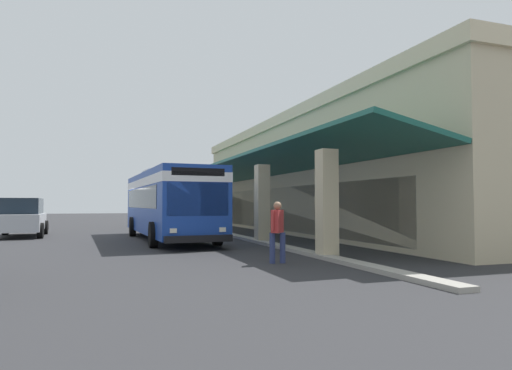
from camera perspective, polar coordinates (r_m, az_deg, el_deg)
ground at (r=26.97m, az=2.39°, el=-5.98°), size 120.00×120.00×0.00m
curb_strip at (r=25.28m, az=-4.22°, el=-6.08°), size 35.36×0.50×0.12m
plaza_building at (r=29.31m, az=14.28°, el=1.00°), size 29.77×16.54×6.76m
transit_bus at (r=21.50m, az=-11.04°, el=-1.90°), size 11.31×3.14×3.34m
parked_suv_silver at (r=26.04m, az=-27.51°, el=-3.60°), size 4.87×2.33×1.97m
pedestrian at (r=12.83m, az=2.74°, el=-5.50°), size 0.53×0.56×1.74m
potted_palm at (r=34.34m, az=-6.03°, el=-4.15°), size 1.64×1.92×2.32m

